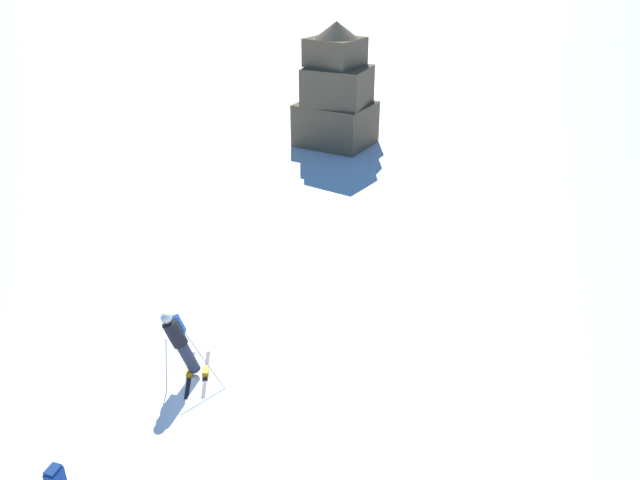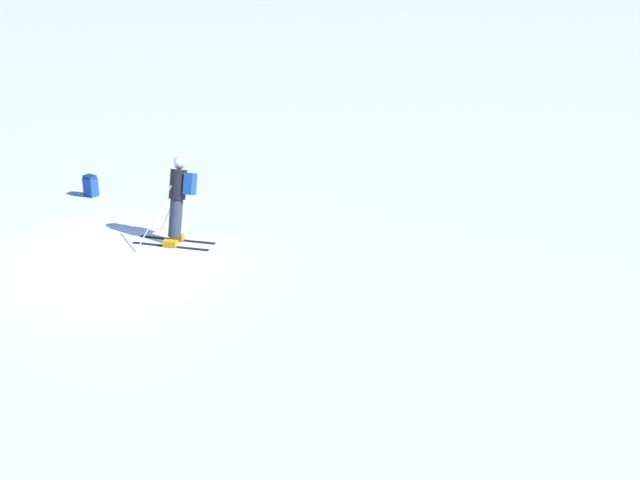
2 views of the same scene
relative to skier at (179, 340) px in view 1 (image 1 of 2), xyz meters
name	(u,v)px [view 1 (image 1 of 2)]	position (x,y,z in m)	size (l,w,h in m)	color
ground_plane	(244,393)	(1.56, 0.16, -0.94)	(300.00, 300.00, 0.00)	white
skier	(179,340)	(0.00, 0.00, 0.00)	(1.54, 1.63, 1.73)	black
rock_pillar	(336,95)	(-5.02, 16.44, 1.35)	(3.19, 2.81, 5.47)	brown
spare_backpack	(55,479)	(0.17, -3.61, -0.69)	(0.28, 0.34, 0.50)	#194293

